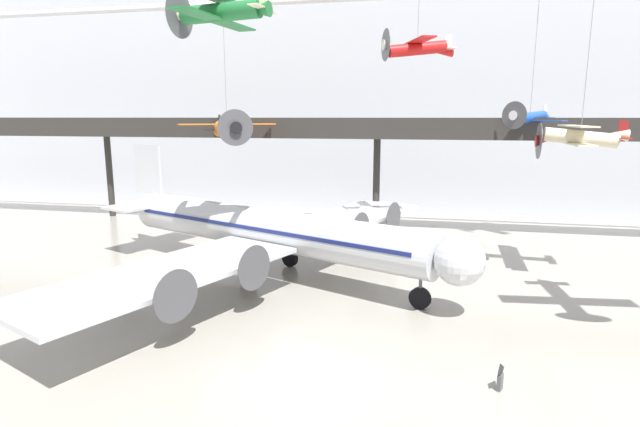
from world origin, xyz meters
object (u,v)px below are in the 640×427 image
Objects in this scene: suspended_plane_red_highwing at (417,48)px; suspended_plane_cream_biplane at (580,137)px; info_sign_pedestal at (500,380)px; suspended_plane_blue_trainer at (530,118)px; suspended_plane_green_biplane at (220,12)px; suspended_plane_orange_highwing at (227,130)px; airliner_silver_main at (265,230)px.

suspended_plane_cream_biplane is at bearing 142.61° from suspended_plane_red_highwing.
suspended_plane_blue_trainer is at bearing 102.93° from info_sign_pedestal.
info_sign_pedestal is (4.42, -20.71, -15.95)m from suspended_plane_red_highwing.
suspended_plane_blue_trainer reaches higher than suspended_plane_cream_biplane.
suspended_plane_green_biplane and suspended_plane_red_highwing have the same top height.
suspended_plane_blue_trainer is at bearing -80.08° from suspended_plane_cream_biplane.
suspended_plane_orange_highwing reaches higher than suspended_plane_cream_biplane.
suspended_plane_green_biplane is 0.70× the size of suspended_plane_blue_trainer.
suspended_plane_green_biplane is at bearing 26.97° from suspended_plane_red_highwing.
suspended_plane_blue_trainer is 8.85× the size of info_sign_pedestal.
suspended_plane_blue_trainer is at bearing 61.96° from suspended_plane_orange_highwing.
suspended_plane_red_highwing reaches higher than suspended_plane_orange_highwing.
suspended_plane_orange_highwing is at bearing -11.55° from suspended_plane_cream_biplane.
suspended_plane_red_highwing reaches higher than suspended_plane_cream_biplane.
suspended_plane_cream_biplane is at bearing 48.58° from suspended_plane_blue_trainer.
suspended_plane_orange_highwing is 1.83× the size of suspended_plane_red_highwing.
info_sign_pedestal is at bearing 6.71° from suspended_plane_orange_highwing.
suspended_plane_red_highwing is at bearing -13.31° from suspended_plane_blue_trainer.
airliner_silver_main is 15.07m from suspended_plane_orange_highwing.
suspended_plane_green_biplane reaches higher than airliner_silver_main.
airliner_silver_main is at bearing 13.49° from suspended_plane_cream_biplane.
suspended_plane_blue_trainer is (20.95, 19.03, -6.10)m from suspended_plane_green_biplane.
suspended_plane_blue_trainer reaches higher than airliner_silver_main.
suspended_plane_blue_trainer is 1.62× the size of suspended_plane_red_highwing.
suspended_plane_orange_highwing is 1.13× the size of suspended_plane_blue_trainer.
suspended_plane_red_highwing is (11.08, 11.98, -0.83)m from suspended_plane_green_biplane.
suspended_plane_red_highwing is (-11.24, 3.47, 6.55)m from suspended_plane_cream_biplane.
suspended_plane_blue_trainer is at bearing -129.67° from suspended_plane_green_biplane.
airliner_silver_main is 18.25m from suspended_plane_red_highwing.
airliner_silver_main is at bearing -2.13° from suspended_plane_orange_highwing.
info_sign_pedestal is at bearing 158.67° from suspended_plane_green_biplane.
airliner_silver_main is at bearing -12.52° from suspended_plane_blue_trainer.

